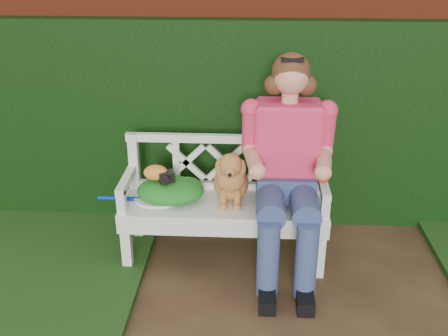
# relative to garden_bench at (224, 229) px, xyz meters

# --- Properties ---
(brick_wall) EXTENTS (10.00, 0.30, 2.20)m
(brick_wall) POSITION_rel_garden_bench_xyz_m (0.53, 0.85, 0.86)
(brick_wall) COLOR maroon
(brick_wall) RESTS_ON ground
(ivy_hedge) EXTENTS (10.00, 0.18, 1.70)m
(ivy_hedge) POSITION_rel_garden_bench_xyz_m (0.53, 0.63, 0.61)
(ivy_hedge) COLOR #0F370A
(ivy_hedge) RESTS_ON ground
(garden_bench) EXTENTS (1.62, 0.72, 0.48)m
(garden_bench) POSITION_rel_garden_bench_xyz_m (0.00, 0.00, 0.00)
(garden_bench) COLOR white
(garden_bench) RESTS_ON ground
(seated_woman) EXTENTS (0.85, 1.03, 1.63)m
(seated_woman) POSITION_rel_garden_bench_xyz_m (0.45, -0.02, 0.57)
(seated_woman) COLOR #FD487D
(seated_woman) RESTS_ON ground
(dog) EXTENTS (0.34, 0.42, 0.42)m
(dog) POSITION_rel_garden_bench_xyz_m (0.05, 0.02, 0.45)
(dog) COLOR #9D6229
(dog) RESTS_ON garden_bench
(tennis_racket) EXTENTS (0.66, 0.31, 0.03)m
(tennis_racket) POSITION_rel_garden_bench_xyz_m (-0.52, -0.02, 0.26)
(tennis_racket) COLOR silver
(tennis_racket) RESTS_ON garden_bench
(green_bag) EXTENTS (0.59, 0.52, 0.17)m
(green_bag) POSITION_rel_garden_bench_xyz_m (-0.39, 0.00, 0.32)
(green_bag) COLOR #2F7E30
(green_bag) RESTS_ON garden_bench
(camera_item) EXTENTS (0.14, 0.12, 0.08)m
(camera_item) POSITION_rel_garden_bench_xyz_m (-0.42, -0.03, 0.45)
(camera_item) COLOR black
(camera_item) RESTS_ON green_bag
(baseball_glove) EXTENTS (0.19, 0.15, 0.11)m
(baseball_glove) POSITION_rel_garden_bench_xyz_m (-0.50, -0.01, 0.46)
(baseball_glove) COLOR orange
(baseball_glove) RESTS_ON green_bag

